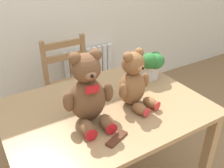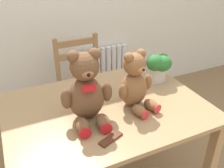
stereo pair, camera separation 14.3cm
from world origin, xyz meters
The scene contains 7 objects.
radiator centered at (0.52, 1.73, 0.29)m, with size 0.62×0.10×0.64m.
dining_table centered at (0.00, 0.45, 0.67)m, with size 1.22×0.89×0.78m.
wooden_chair_behind centered at (0.13, 1.31, 0.47)m, with size 0.44×0.45×0.91m.
teddy_bear_left centered at (-0.14, 0.38, 0.96)m, with size 0.29×0.30×0.42m.
teddy_bear_right centered at (0.16, 0.39, 0.93)m, with size 0.25×0.27×0.36m.
potted_plant centered at (0.47, 0.60, 0.89)m, with size 0.21×0.20×0.22m.
chocolate_bar centered at (-0.10, 0.16, 0.78)m, with size 0.14×0.04×0.01m, color #472314.
Camera 2 is at (-0.51, -0.74, 1.65)m, focal length 40.00 mm.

